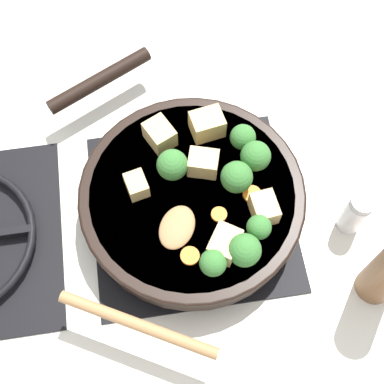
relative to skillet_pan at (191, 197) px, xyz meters
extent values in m
plane|color=silver|center=(0.00, 0.00, -0.05)|extent=(2.40, 2.40, 0.00)
cube|color=black|center=(0.00, 0.00, -0.05)|extent=(0.31, 0.31, 0.01)
torus|color=black|center=(0.00, 0.00, -0.03)|extent=(0.24, 0.24, 0.01)
cube|color=black|center=(0.00, 0.00, -0.03)|extent=(0.01, 0.23, 0.01)
cube|color=black|center=(0.00, 0.00, -0.03)|extent=(0.23, 0.01, 0.01)
cylinder|color=black|center=(0.00, 0.00, 0.00)|extent=(0.33, 0.33, 0.05)
cylinder|color=#5B3316|center=(0.00, 0.00, 0.00)|extent=(0.30, 0.30, 0.04)
torus|color=black|center=(0.00, 0.00, 0.02)|extent=(0.33, 0.33, 0.01)
cylinder|color=black|center=(0.23, 0.12, 0.01)|extent=(0.11, 0.18, 0.02)
ellipsoid|color=#A87A4C|center=(-0.06, 0.03, 0.03)|extent=(0.08, 0.07, 0.01)
cylinder|color=#A87A4C|center=(-0.18, 0.10, 0.03)|extent=(0.12, 0.20, 0.02)
cube|color=#DBB770|center=(0.09, 0.03, 0.04)|extent=(0.06, 0.05, 0.04)
cube|color=#DBB770|center=(0.10, -0.04, 0.04)|extent=(0.05, 0.05, 0.04)
cube|color=#DBB770|center=(-0.05, -0.10, 0.04)|extent=(0.05, 0.04, 0.03)
cube|color=#DBB770|center=(-0.09, -0.03, 0.04)|extent=(0.06, 0.05, 0.04)
cube|color=#DBB770|center=(0.01, 0.08, 0.03)|extent=(0.04, 0.04, 0.03)
cube|color=#DBB770|center=(0.03, -0.02, 0.04)|extent=(0.05, 0.05, 0.03)
cylinder|color=#709956|center=(0.06, -0.09, 0.03)|extent=(0.01, 0.01, 0.01)
sphere|color=#387533|center=(0.06, -0.09, 0.05)|extent=(0.04, 0.04, 0.04)
cylinder|color=#709956|center=(-0.12, -0.01, 0.03)|extent=(0.01, 0.01, 0.01)
sphere|color=#387533|center=(-0.12, -0.01, 0.05)|extent=(0.04, 0.04, 0.04)
cylinder|color=#709956|center=(0.03, 0.02, 0.03)|extent=(0.01, 0.01, 0.01)
sphere|color=#387533|center=(0.03, 0.02, 0.05)|extent=(0.05, 0.05, 0.05)
cylinder|color=#709956|center=(-0.08, -0.08, 0.03)|extent=(0.01, 0.01, 0.01)
sphere|color=#387533|center=(-0.08, -0.08, 0.05)|extent=(0.03, 0.03, 0.03)
cylinder|color=#709956|center=(0.00, -0.07, 0.03)|extent=(0.01, 0.01, 0.01)
sphere|color=#387533|center=(0.00, -0.07, 0.05)|extent=(0.05, 0.05, 0.05)
cylinder|color=#709956|center=(0.03, -0.10, 0.03)|extent=(0.01, 0.01, 0.01)
sphere|color=#387533|center=(0.03, -0.10, 0.05)|extent=(0.04, 0.04, 0.04)
cylinder|color=#709956|center=(-0.11, -0.06, 0.03)|extent=(0.01, 0.01, 0.01)
sphere|color=#387533|center=(-0.11, -0.06, 0.05)|extent=(0.05, 0.05, 0.05)
cylinder|color=orange|center=(-0.04, -0.03, 0.02)|extent=(0.02, 0.02, 0.01)
cylinder|color=orange|center=(-0.10, 0.02, 0.02)|extent=(0.03, 0.03, 0.01)
cylinder|color=orange|center=(-0.02, -0.09, 0.02)|extent=(0.03, 0.03, 0.01)
cylinder|color=white|center=(-0.06, -0.24, -0.02)|extent=(0.04, 0.04, 0.07)
cylinder|color=#B7B7BC|center=(-0.06, -0.24, 0.03)|extent=(0.03, 0.03, 0.01)
camera|label=1|loc=(-0.33, 0.05, 0.72)|focal=50.00mm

